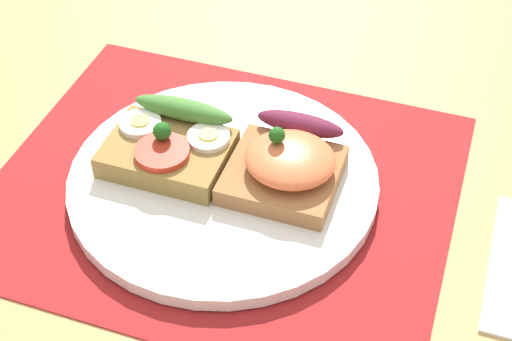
{
  "coord_description": "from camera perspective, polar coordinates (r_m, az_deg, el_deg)",
  "views": [
    {
      "loc": [
        18.08,
        -44.07,
        47.25
      ],
      "look_at": [
        3.0,
        0.0,
        3.05
      ],
      "focal_mm": 53.7,
      "sensor_mm": 36.0,
      "label": 1
    }
  ],
  "objects": [
    {
      "name": "placemat",
      "position": [
        0.67,
        -2.43,
        -1.23
      ],
      "size": [
        39.47,
        33.25,
        0.3
      ],
      "primitive_type": "cube",
      "color": "maroon",
      "rests_on": "ground_plane"
    },
    {
      "name": "ground_plane",
      "position": [
        0.68,
        -2.39,
        -2.27
      ],
      "size": [
        120.0,
        90.0,
        3.2
      ],
      "primitive_type": "cube",
      "color": "tan"
    },
    {
      "name": "plate",
      "position": [
        0.66,
        -2.45,
        -0.75
      ],
      "size": [
        26.84,
        26.84,
        1.25
      ],
      "primitive_type": "cylinder",
      "color": "white",
      "rests_on": "placemat"
    },
    {
      "name": "sandwich_egg_tomato",
      "position": [
        0.67,
        -6.53,
        1.73
      ],
      "size": [
        10.6,
        9.33,
        4.32
      ],
      "color": "olive",
      "rests_on": "plate"
    },
    {
      "name": "sandwich_salmon",
      "position": [
        0.64,
        2.37,
        0.58
      ],
      "size": [
        9.28,
        10.51,
        5.31
      ],
      "color": "#A06B3D",
      "rests_on": "plate"
    }
  ]
}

